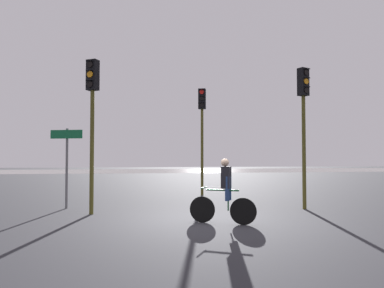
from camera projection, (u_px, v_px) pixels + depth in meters
ground_plane at (206, 220)px, 9.86m from camera, size 120.00×120.00×0.00m
water_strip at (142, 171)px, 48.68m from camera, size 80.00×16.00×0.01m
traffic_light_center at (202, 121)px, 16.61m from camera, size 0.38×0.40×4.72m
traffic_light_near_right at (304, 111)px, 12.10m from camera, size 0.39×0.40×4.56m
traffic_light_near_left at (92, 107)px, 10.97m from camera, size 0.40×0.42×4.53m
direction_sign_post at (67, 156)px, 12.16m from camera, size 1.05×0.39×2.60m
cyclist at (225, 191)px, 9.29m from camera, size 1.51×0.88×1.62m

